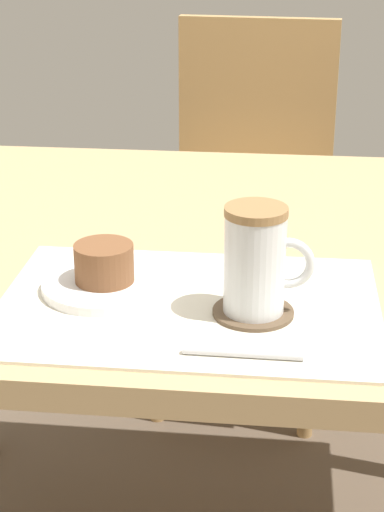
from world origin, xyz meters
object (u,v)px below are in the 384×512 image
object	(u,v)px
dining_table	(198,278)
pastry_plate	(105,285)
wooden_chair	(249,196)
coffee_mug	(257,260)
pastry	(104,263)

from	to	relation	value
dining_table	pastry_plate	world-z (taller)	pastry_plate
pastry_plate	wooden_chair	bearing A→B (deg)	82.34
pastry_plate	coffee_mug	size ratio (longest dim) A/B	1.23
dining_table	pastry	world-z (taller)	pastry
wooden_chair	pastry_plate	bearing A→B (deg)	86.84
coffee_mug	pastry	bearing A→B (deg)	165.77
pastry_plate	coffee_mug	bearing A→B (deg)	-14.23
wooden_chair	coffee_mug	bearing A→B (deg)	97.41
coffee_mug	pastry_plate	bearing A→B (deg)	165.77
dining_table	pastry	xyz separation A→B (m)	(-0.10, -0.22, 0.11)
dining_table	wooden_chair	xyz separation A→B (m)	(0.04, 0.80, -0.14)
dining_table	wooden_chair	distance (m)	0.81
wooden_chair	dining_table	bearing A→B (deg)	91.60
dining_table	pastry	bearing A→B (deg)	-114.04
dining_table	pastry	distance (m)	0.26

